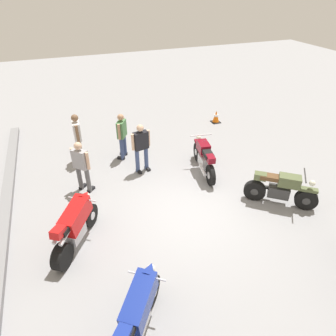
{
  "coord_description": "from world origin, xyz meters",
  "views": [
    {
      "loc": [
        -5.65,
        2.68,
        5.39
      ],
      "look_at": [
        1.09,
        0.14,
        0.75
      ],
      "focal_mm": 32.15,
      "sensor_mm": 36.0,
      "label": 1
    }
  ],
  "objects_px": {
    "person_in_black_shirt": "(141,146)",
    "traffic_cone": "(216,117)",
    "motorcycle_maroon_cruiser": "(204,158)",
    "person_in_green_shirt": "(122,134)",
    "motorcycle_olive_vintage": "(281,189)",
    "motorcycle_red_sportbike": "(75,225)",
    "person_in_gray_shirt": "(81,164)",
    "person_in_white_shirt": "(78,135)",
    "motorcycle_blue_sportbike": "(138,313)"
  },
  "relations": [
    {
      "from": "person_in_black_shirt",
      "to": "traffic_cone",
      "type": "distance_m",
      "value": 4.84
    },
    {
      "from": "motorcycle_maroon_cruiser",
      "to": "person_in_green_shirt",
      "type": "relative_size",
      "value": 1.3
    },
    {
      "from": "motorcycle_olive_vintage",
      "to": "motorcycle_red_sportbike",
      "type": "xyz_separation_m",
      "value": [
        0.43,
        5.37,
        0.11
      ]
    },
    {
      "from": "motorcycle_red_sportbike",
      "to": "motorcycle_maroon_cruiser",
      "type": "distance_m",
      "value": 4.51
    },
    {
      "from": "motorcycle_maroon_cruiser",
      "to": "person_in_green_shirt",
      "type": "xyz_separation_m",
      "value": [
        1.82,
        2.19,
        0.38
      ]
    },
    {
      "from": "person_in_black_shirt",
      "to": "traffic_cone",
      "type": "height_order",
      "value": "person_in_black_shirt"
    },
    {
      "from": "person_in_gray_shirt",
      "to": "motorcycle_maroon_cruiser",
      "type": "bearing_deg",
      "value": -47.35
    },
    {
      "from": "person_in_black_shirt",
      "to": "person_in_white_shirt",
      "type": "xyz_separation_m",
      "value": [
        1.3,
        1.78,
        0.05
      ]
    },
    {
      "from": "motorcycle_olive_vintage",
      "to": "person_in_green_shirt",
      "type": "xyz_separation_m",
      "value": [
        4.02,
        3.42,
        0.42
      ]
    },
    {
      "from": "person_in_gray_shirt",
      "to": "motorcycle_olive_vintage",
      "type": "bearing_deg",
      "value": -69.46
    },
    {
      "from": "person_in_gray_shirt",
      "to": "traffic_cone",
      "type": "distance_m",
      "value": 6.69
    },
    {
      "from": "motorcycle_blue_sportbike",
      "to": "person_in_white_shirt",
      "type": "bearing_deg",
      "value": 38.71
    },
    {
      "from": "motorcycle_red_sportbike",
      "to": "person_in_green_shirt",
      "type": "xyz_separation_m",
      "value": [
        3.58,
        -1.96,
        0.31
      ]
    },
    {
      "from": "person_in_white_shirt",
      "to": "motorcycle_red_sportbike",
      "type": "bearing_deg",
      "value": 85.02
    },
    {
      "from": "motorcycle_maroon_cruiser",
      "to": "person_in_white_shirt",
      "type": "distance_m",
      "value": 4.18
    },
    {
      "from": "traffic_cone",
      "to": "motorcycle_red_sportbike",
      "type": "bearing_deg",
      "value": 128.51
    },
    {
      "from": "motorcycle_olive_vintage",
      "to": "person_in_green_shirt",
      "type": "distance_m",
      "value": 5.29
    },
    {
      "from": "person_in_green_shirt",
      "to": "motorcycle_blue_sportbike",
      "type": "bearing_deg",
      "value": 109.07
    },
    {
      "from": "motorcycle_olive_vintage",
      "to": "person_in_gray_shirt",
      "type": "distance_m",
      "value": 5.56
    },
    {
      "from": "person_in_gray_shirt",
      "to": "person_in_white_shirt",
      "type": "distance_m",
      "value": 1.75
    },
    {
      "from": "motorcycle_blue_sportbike",
      "to": "motorcycle_maroon_cruiser",
      "type": "distance_m",
      "value": 5.5
    },
    {
      "from": "motorcycle_red_sportbike",
      "to": "person_in_green_shirt",
      "type": "relative_size",
      "value": 1.08
    },
    {
      "from": "motorcycle_blue_sportbike",
      "to": "motorcycle_olive_vintage",
      "type": "bearing_deg",
      "value": -28.47
    },
    {
      "from": "person_in_black_shirt",
      "to": "motorcycle_olive_vintage",
      "type": "bearing_deg",
      "value": 34.76
    },
    {
      "from": "motorcycle_blue_sportbike",
      "to": "person_in_green_shirt",
      "type": "xyz_separation_m",
      "value": [
        6.14,
        -1.2,
        0.31
      ]
    },
    {
      "from": "person_in_white_shirt",
      "to": "traffic_cone",
      "type": "bearing_deg",
      "value": -164.88
    },
    {
      "from": "motorcycle_blue_sportbike",
      "to": "person_in_black_shirt",
      "type": "xyz_separation_m",
      "value": [
        5.09,
        -1.56,
        0.32
      ]
    },
    {
      "from": "person_in_green_shirt",
      "to": "person_in_gray_shirt",
      "type": "bearing_deg",
      "value": 74.59
    },
    {
      "from": "motorcycle_blue_sportbike",
      "to": "person_in_black_shirt",
      "type": "height_order",
      "value": "person_in_black_shirt"
    },
    {
      "from": "person_in_green_shirt",
      "to": "motorcycle_red_sportbike",
      "type": "bearing_deg",
      "value": 91.45
    },
    {
      "from": "person_in_gray_shirt",
      "to": "person_in_black_shirt",
      "type": "xyz_separation_m",
      "value": [
        0.45,
        -1.88,
        0.02
      ]
    },
    {
      "from": "person_in_gray_shirt",
      "to": "motorcycle_red_sportbike",
      "type": "bearing_deg",
      "value": -144.19
    },
    {
      "from": "person_in_gray_shirt",
      "to": "person_in_black_shirt",
      "type": "height_order",
      "value": "person_in_black_shirt"
    },
    {
      "from": "motorcycle_olive_vintage",
      "to": "person_in_gray_shirt",
      "type": "height_order",
      "value": "person_in_gray_shirt"
    },
    {
      "from": "motorcycle_olive_vintage",
      "to": "person_in_white_shirt",
      "type": "xyz_separation_m",
      "value": [
        4.27,
        4.83,
        0.48
      ]
    },
    {
      "from": "motorcycle_olive_vintage",
      "to": "person_in_white_shirt",
      "type": "height_order",
      "value": "person_in_white_shirt"
    },
    {
      "from": "person_in_gray_shirt",
      "to": "person_in_white_shirt",
      "type": "height_order",
      "value": "person_in_white_shirt"
    },
    {
      "from": "motorcycle_red_sportbike",
      "to": "traffic_cone",
      "type": "height_order",
      "value": "motorcycle_red_sportbike"
    },
    {
      "from": "motorcycle_red_sportbike",
      "to": "motorcycle_blue_sportbike",
      "type": "xyz_separation_m",
      "value": [
        -2.56,
        -0.76,
        0.0
      ]
    },
    {
      "from": "motorcycle_olive_vintage",
      "to": "traffic_cone",
      "type": "bearing_deg",
      "value": 118.07
    },
    {
      "from": "person_in_black_shirt",
      "to": "person_in_green_shirt",
      "type": "distance_m",
      "value": 1.11
    },
    {
      "from": "motorcycle_blue_sportbike",
      "to": "person_in_white_shirt",
      "type": "relative_size",
      "value": 0.99
    },
    {
      "from": "motorcycle_red_sportbike",
      "to": "person_in_white_shirt",
      "type": "distance_m",
      "value": 3.89
    },
    {
      "from": "motorcycle_blue_sportbike",
      "to": "traffic_cone",
      "type": "height_order",
      "value": "motorcycle_blue_sportbike"
    },
    {
      "from": "person_in_black_shirt",
      "to": "traffic_cone",
      "type": "relative_size",
      "value": 3.06
    },
    {
      "from": "motorcycle_red_sportbike",
      "to": "person_in_gray_shirt",
      "type": "distance_m",
      "value": 2.15
    },
    {
      "from": "person_in_white_shirt",
      "to": "motorcycle_maroon_cruiser",
      "type": "bearing_deg",
      "value": 153.25
    },
    {
      "from": "traffic_cone",
      "to": "person_in_green_shirt",
      "type": "bearing_deg",
      "value": 108.67
    },
    {
      "from": "motorcycle_maroon_cruiser",
      "to": "traffic_cone",
      "type": "bearing_deg",
      "value": -24.16
    },
    {
      "from": "person_in_white_shirt",
      "to": "traffic_cone",
      "type": "height_order",
      "value": "person_in_white_shirt"
    }
  ]
}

